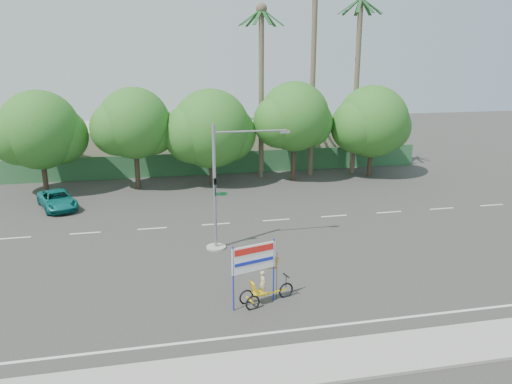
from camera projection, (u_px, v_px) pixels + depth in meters
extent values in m
plane|color=#33302D|center=(276.00, 274.00, 24.80)|extent=(120.00, 120.00, 0.00)
cube|color=gray|center=(328.00, 361.00, 17.72)|extent=(50.00, 2.40, 0.12)
cube|color=#336B3D|center=(218.00, 163.00, 44.78)|extent=(38.00, 0.08, 2.00)
cube|color=#C1B199|center=(106.00, 147.00, 46.77)|extent=(12.00, 8.00, 4.00)
cube|color=#C1B199|center=(291.00, 143.00, 50.38)|extent=(14.00, 8.00, 3.60)
cylinder|color=#473828|center=(44.00, 171.00, 38.51)|extent=(0.40, 0.40, 3.52)
sphere|color=#225C1B|center=(39.00, 130.00, 37.64)|extent=(6.00, 6.00, 6.00)
sphere|color=#225C1B|center=(60.00, 136.00, 38.34)|extent=(4.32, 4.32, 4.32)
sphere|color=#225C1B|center=(20.00, 135.00, 37.22)|extent=(4.56, 4.56, 4.56)
cylinder|color=#473828|center=(137.00, 166.00, 39.86)|extent=(0.40, 0.40, 3.74)
sphere|color=#225C1B|center=(134.00, 123.00, 38.94)|extent=(5.60, 5.60, 5.60)
sphere|color=#225C1B|center=(151.00, 130.00, 39.63)|extent=(4.03, 4.03, 4.03)
sphere|color=#225C1B|center=(118.00, 128.00, 38.54)|extent=(4.26, 4.26, 4.26)
cylinder|color=#473828|center=(212.00, 165.00, 41.11)|extent=(0.40, 0.40, 3.30)
sphere|color=#225C1B|center=(211.00, 129.00, 40.29)|extent=(6.40, 6.40, 6.40)
sphere|color=#225C1B|center=(228.00, 134.00, 41.00)|extent=(4.61, 4.61, 4.61)
sphere|color=#225C1B|center=(193.00, 133.00, 39.85)|extent=(4.86, 4.86, 4.86)
cylinder|color=#473828|center=(293.00, 158.00, 42.41)|extent=(0.40, 0.40, 3.87)
sphere|color=#225C1B|center=(294.00, 116.00, 41.45)|extent=(5.80, 5.80, 5.80)
sphere|color=#225C1B|center=(308.00, 123.00, 42.16)|extent=(4.18, 4.18, 4.18)
sphere|color=#225C1B|center=(280.00, 122.00, 41.06)|extent=(4.41, 4.41, 4.41)
cylinder|color=#473828|center=(370.00, 157.00, 43.85)|extent=(0.40, 0.40, 3.43)
sphere|color=#225C1B|center=(372.00, 122.00, 43.01)|extent=(6.20, 6.20, 6.20)
sphere|color=#225C1B|center=(385.00, 127.00, 43.71)|extent=(4.46, 4.46, 4.46)
sphere|color=#225C1B|center=(358.00, 126.00, 42.58)|extent=(4.71, 4.71, 4.71)
cylinder|color=#70604C|center=(313.00, 78.00, 42.44)|extent=(0.44, 0.44, 17.00)
cylinder|color=#70604C|center=(356.00, 89.00, 43.50)|extent=(0.44, 0.44, 15.00)
cube|color=#1C4C21|center=(371.00, 6.00, 41.83)|extent=(1.91, 0.28, 1.36)
cube|color=#1C4C21|center=(366.00, 7.00, 42.35)|extent=(1.65, 1.44, 1.36)
cube|color=#1C4C21|center=(358.00, 7.00, 42.55)|extent=(0.61, 1.93, 1.36)
cube|color=#1C4C21|center=(352.00, 7.00, 42.31)|extent=(1.20, 1.80, 1.36)
cube|color=#1C4C21|center=(349.00, 6.00, 41.77)|extent=(1.89, 0.92, 1.36)
cube|color=#1C4C21|center=(352.00, 5.00, 41.16)|extent=(1.89, 0.92, 1.36)
cube|color=#1C4C21|center=(359.00, 5.00, 40.78)|extent=(1.20, 1.80, 1.36)
cube|color=#1C4C21|center=(367.00, 5.00, 40.80)|extent=(0.61, 1.93, 1.36)
cube|color=#1C4C21|center=(372.00, 5.00, 41.21)|extent=(1.65, 1.44, 1.36)
cylinder|color=#70604C|center=(261.00, 97.00, 41.95)|extent=(0.44, 0.44, 14.00)
sphere|color=#70604C|center=(261.00, 8.00, 40.05)|extent=(0.90, 0.90, 0.90)
cube|color=#1C4C21|center=(273.00, 17.00, 40.42)|extent=(1.91, 0.28, 1.36)
cube|color=#1C4C21|center=(268.00, 18.00, 40.94)|extent=(1.65, 1.44, 1.36)
cube|color=#1C4C21|center=(261.00, 18.00, 41.14)|extent=(0.61, 1.93, 1.36)
cube|color=#1C4C21|center=(254.00, 18.00, 40.91)|extent=(1.20, 1.80, 1.36)
cube|color=#1C4C21|center=(250.00, 17.00, 40.36)|extent=(1.89, 0.92, 1.36)
cube|color=#1C4C21|center=(251.00, 17.00, 39.75)|extent=(1.89, 0.92, 1.36)
cube|color=#1C4C21|center=(258.00, 16.00, 39.37)|extent=(1.20, 1.80, 1.36)
cube|color=#1C4C21|center=(266.00, 16.00, 39.39)|extent=(0.61, 1.93, 1.36)
cube|color=#1C4C21|center=(272.00, 17.00, 39.80)|extent=(1.65, 1.44, 1.36)
cylinder|color=gray|center=(216.00, 247.00, 28.06)|extent=(1.10, 1.10, 0.10)
cylinder|color=gray|center=(215.00, 188.00, 27.12)|extent=(0.18, 0.18, 7.00)
cylinder|color=gray|center=(251.00, 131.00, 26.69)|extent=(4.00, 0.10, 0.10)
cube|color=gray|center=(285.00, 132.00, 27.09)|extent=(0.55, 0.20, 0.12)
imported|color=black|center=(215.00, 187.00, 26.89)|extent=(0.16, 0.20, 1.00)
cube|color=#14662D|center=(221.00, 194.00, 27.28)|extent=(0.70, 0.04, 0.18)
torus|color=black|center=(286.00, 290.00, 22.39)|extent=(0.73, 0.29, 0.74)
torus|color=black|center=(246.00, 297.00, 21.82)|extent=(0.68, 0.27, 0.69)
torus|color=black|center=(253.00, 303.00, 21.30)|extent=(0.68, 0.27, 0.69)
cube|color=yellow|center=(268.00, 293.00, 21.95)|extent=(1.79, 0.58, 0.07)
cube|color=yellow|center=(249.00, 300.00, 21.56)|extent=(0.24, 0.64, 0.05)
cube|color=yellow|center=(259.00, 293.00, 21.72)|extent=(0.65, 0.59, 0.07)
cube|color=yellow|center=(253.00, 288.00, 21.50)|extent=(0.36, 0.51, 0.59)
cylinder|color=black|center=(286.00, 281.00, 22.27)|extent=(0.04, 0.04, 0.60)
cube|color=black|center=(286.00, 275.00, 22.19)|extent=(0.18, 0.48, 0.04)
imported|color=#CCB284|center=(263.00, 283.00, 21.68)|extent=(0.39, 0.49, 1.17)
cylinder|color=#1724B3|center=(233.00, 279.00, 20.90)|extent=(0.08, 0.08, 2.93)
cylinder|color=#1724B3|center=(274.00, 270.00, 21.79)|extent=(0.08, 0.08, 2.93)
cube|color=white|center=(254.00, 258.00, 21.14)|extent=(2.00, 0.63, 1.19)
cube|color=red|center=(254.00, 250.00, 21.00)|extent=(1.78, 0.53, 0.28)
cube|color=#1724B3|center=(254.00, 262.00, 21.15)|extent=(1.78, 0.53, 0.15)
cylinder|color=black|center=(277.00, 276.00, 21.95)|extent=(0.03, 0.03, 2.28)
cube|color=red|center=(269.00, 263.00, 21.58)|extent=(0.93, 0.29, 0.71)
imported|color=#0F6E6B|center=(57.00, 200.00, 35.00)|extent=(3.54, 4.92, 1.24)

